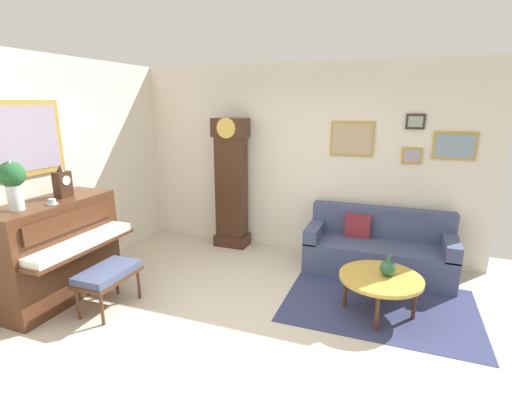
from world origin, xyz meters
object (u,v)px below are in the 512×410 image
Objects in this scene: piano at (56,250)px; teacup at (52,202)px; grandfather_clock at (231,187)px; flower_vase at (12,180)px; couch at (378,249)px; coffee_table at (381,279)px; green_jug at (388,268)px; piano_bench at (108,275)px; mantel_clock at (63,183)px.

piano is 0.63m from teacup.
grandfather_clock is (1.20, 2.28, 0.37)m from piano.
flower_vase is at bearing -89.81° from piano.
couch is 1.15m from coffee_table.
coffee_table is at bearing 14.94° from piano.
coffee_table is at bearing 20.53° from flower_vase.
teacup is (0.15, 0.30, -0.29)m from flower_vase.
piano is 12.41× the size of teacup.
grandfather_clock is 2.77m from green_jug.
flower_vase is (0.00, -0.38, 0.89)m from piano.
grandfather_clock is 2.31× the size of coffee_table.
green_jug is (0.06, 0.04, 0.12)m from coffee_table.
piano_bench is 2.98m from coffee_table.
piano is 0.76m from piano_bench.
piano is at bearing 90.19° from flower_vase.
piano_bench is 1.36m from flower_vase.
mantel_clock is 3.28× the size of teacup.
piano_bench is 0.99m from teacup.
piano_bench is at bearing -101.63° from grandfather_clock.
mantel_clock is at bearing -151.59° from couch.
grandfather_clock reaches higher than flower_vase.
piano is 2.48× the size of flower_vase.
grandfather_clock reaches higher than coffee_table.
grandfather_clock reaches higher than piano.
flower_vase reaches higher than piano.
grandfather_clock is 5.34× the size of mantel_clock.
teacup is (-1.06, -2.37, 0.23)m from grandfather_clock.
teacup reaches higher than green_jug.
flower_vase is 3.98m from green_jug.
green_jug is at bearing -28.20° from grandfather_clock.
green_jug is (2.88, 1.00, 0.12)m from piano_bench.
grandfather_clock reaches higher than couch.
couch is 7.92× the size of green_jug.
flower_vase is 0.44m from teacup.
coffee_table is at bearing 16.85° from teacup.
flower_vase is at bearing -114.28° from grandfather_clock.
teacup is at bearing -172.70° from piano_bench.
mantel_clock is at bearing -120.17° from grandfather_clock.
couch reaches higher than coffee_table.
couch is at bearing 35.51° from flower_vase.
grandfather_clock is 8.46× the size of green_jug.
piano_bench is at bearing -0.67° from piano.
flower_vase reaches higher than teacup.
green_jug is (3.61, 1.37, -0.97)m from flower_vase.
piano is 2.06× the size of piano_bench.
teacup is at bearing -29.29° from piano.
coffee_table is at bearing -29.62° from grandfather_clock.
grandfather_clock is at bearing 78.37° from piano_bench.
green_jug is (3.47, 1.07, -0.68)m from teacup.
grandfather_clock reaches higher than piano_bench.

